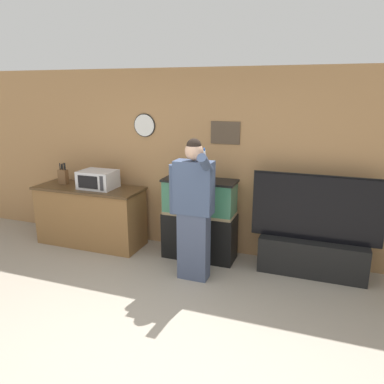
% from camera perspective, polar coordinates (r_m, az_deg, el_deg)
% --- Properties ---
extents(ground_plane, '(18.00, 18.00, 0.00)m').
position_cam_1_polar(ground_plane, '(3.80, -10.96, -22.37)').
color(ground_plane, gray).
extents(wall_back_paneled, '(10.00, 0.08, 2.60)m').
position_cam_1_polar(wall_back_paneled, '(5.35, 1.80, 4.51)').
color(wall_back_paneled, '#A87A4C').
rests_on(wall_back_paneled, ground_plane).
extents(counter_island, '(1.65, 0.63, 0.90)m').
position_cam_1_polar(counter_island, '(5.93, -15.17, -3.46)').
color(counter_island, brown).
rests_on(counter_island, ground_plane).
extents(microwave, '(0.52, 0.40, 0.26)m').
position_cam_1_polar(microwave, '(5.68, -14.13, 1.88)').
color(microwave, silver).
rests_on(microwave, counter_island).
extents(knife_block, '(0.14, 0.09, 0.33)m').
position_cam_1_polar(knife_block, '(6.10, -19.03, 2.28)').
color(knife_block, brown).
rests_on(knife_block, counter_island).
extents(aquarium_on_stand, '(1.01, 0.40, 1.14)m').
position_cam_1_polar(aquarium_on_stand, '(5.20, 1.16, -4.16)').
color(aquarium_on_stand, black).
rests_on(aquarium_on_stand, ground_plane).
extents(tv_on_stand, '(1.60, 0.40, 1.31)m').
position_cam_1_polar(tv_on_stand, '(5.06, 17.94, -7.80)').
color(tv_on_stand, black).
rests_on(tv_on_stand, ground_plane).
extents(person_standing, '(0.56, 0.42, 1.77)m').
position_cam_1_polar(person_standing, '(4.53, 0.15, -2.50)').
color(person_standing, '#424C66').
rests_on(person_standing, ground_plane).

